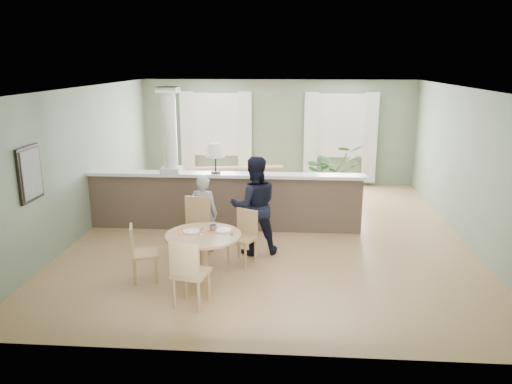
# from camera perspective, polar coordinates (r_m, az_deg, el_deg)

# --- Properties ---
(ground) EXTENTS (8.00, 8.00, 0.00)m
(ground) POSITION_cam_1_polar(r_m,az_deg,el_deg) (9.45, 1.66, -4.76)
(ground) COLOR tan
(ground) RESTS_ON ground
(room_shell) EXTENTS (7.02, 8.02, 2.71)m
(room_shell) POSITION_cam_1_polar(r_m,az_deg,el_deg) (9.63, 1.74, 6.72)
(room_shell) COLOR gray
(room_shell) RESTS_ON ground
(pony_wall) EXTENTS (5.32, 0.38, 2.70)m
(pony_wall) POSITION_cam_1_polar(r_m,az_deg,el_deg) (9.52, -4.19, -0.19)
(pony_wall) COLOR brown
(pony_wall) RESTS_ON ground
(sofa) EXTENTS (3.03, 1.61, 0.84)m
(sofa) POSITION_cam_1_polar(r_m,az_deg,el_deg) (11.02, -2.23, 0.37)
(sofa) COLOR #976B52
(sofa) RESTS_ON ground
(houseplant) EXTENTS (1.64, 1.57, 1.41)m
(houseplant) POSITION_cam_1_polar(r_m,az_deg,el_deg) (11.19, 8.60, 1.95)
(houseplant) COLOR #305F26
(houseplant) RESTS_ON ground
(dining_table) EXTENTS (1.13, 1.13, 0.77)m
(dining_table) POSITION_cam_1_polar(r_m,az_deg,el_deg) (7.48, -5.99, -5.79)
(dining_table) COLOR tan
(dining_table) RESTS_ON ground
(chair_far_boy) EXTENTS (0.51, 0.51, 1.00)m
(chair_far_boy) POSITION_cam_1_polar(r_m,az_deg,el_deg) (8.27, -6.90, -3.74)
(chair_far_boy) COLOR tan
(chair_far_boy) RESTS_ON ground
(chair_far_man) EXTENTS (0.52, 0.52, 0.86)m
(chair_far_man) POSITION_cam_1_polar(r_m,az_deg,el_deg) (8.01, -1.38, -4.82)
(chair_far_man) COLOR tan
(chair_far_man) RESTS_ON ground
(chair_near) EXTENTS (0.51, 0.51, 0.94)m
(chair_near) POSITION_cam_1_polar(r_m,az_deg,el_deg) (6.61, -7.70, -8.91)
(chair_near) COLOR tan
(chair_near) RESTS_ON ground
(chair_side) EXTENTS (0.48, 0.48, 0.85)m
(chair_side) POSITION_cam_1_polar(r_m,az_deg,el_deg) (7.55, -13.15, -6.54)
(chair_side) COLOR tan
(chair_side) RESTS_ON ground
(child_person) EXTENTS (0.52, 0.38, 1.32)m
(child_person) POSITION_cam_1_polar(r_m,az_deg,el_deg) (8.49, -6.01, -2.44)
(child_person) COLOR #9B9BA0
(child_person) RESTS_ON ground
(man_person) EXTENTS (0.93, 0.80, 1.66)m
(man_person) POSITION_cam_1_polar(r_m,az_deg,el_deg) (8.28, -0.20, -1.56)
(man_person) COLOR black
(man_person) RESTS_ON ground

